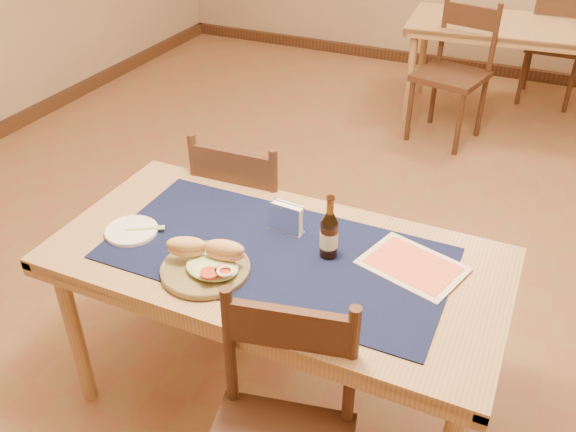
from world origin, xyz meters
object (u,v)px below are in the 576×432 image
at_px(sandwich_plate, 207,264).
at_px(back_table, 514,35).
at_px(main_table, 277,272).
at_px(napkin_holder, 286,219).
at_px(beer_bottle, 329,234).
at_px(chair_main_far, 251,216).

bearing_deg(sandwich_plate, back_table, 80.74).
bearing_deg(main_table, napkin_holder, 99.54).
height_order(sandwich_plate, beer_bottle, beer_bottle).
relative_size(back_table, chair_main_far, 1.70).
relative_size(sandwich_plate, napkin_holder, 2.24).
relative_size(main_table, napkin_holder, 11.83).
height_order(chair_main_far, napkin_holder, chair_main_far).
xyz_separation_m(main_table, back_table, (0.40, 3.30, 0.00)).
bearing_deg(sandwich_plate, napkin_holder, 66.42).
height_order(back_table, chair_main_far, chair_main_far).
bearing_deg(napkin_holder, chair_main_far, 132.67).
bearing_deg(back_table, main_table, -96.97).
bearing_deg(napkin_holder, back_table, 82.32).
relative_size(main_table, chair_main_far, 1.71).
xyz_separation_m(main_table, sandwich_plate, (-0.17, -0.19, 0.12)).
distance_m(back_table, beer_bottle, 3.25).
height_order(beer_bottle, napkin_holder, beer_bottle).
height_order(sandwich_plate, napkin_holder, napkin_holder).
distance_m(back_table, chair_main_far, 2.88).
bearing_deg(beer_bottle, back_table, 85.91).
height_order(back_table, beer_bottle, beer_bottle).
bearing_deg(main_table, back_table, 83.03).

